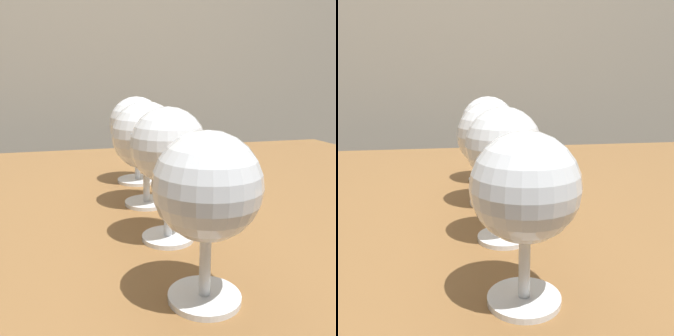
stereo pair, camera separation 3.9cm
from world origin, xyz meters
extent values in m
cube|color=brown|center=(0.00, 0.00, 0.73)|extent=(1.26, 0.79, 0.03)
cylinder|color=brown|center=(0.57, 0.33, 0.36)|extent=(0.06, 0.06, 0.72)
cylinder|color=white|center=(0.05, -0.28, 0.75)|extent=(0.06, 0.06, 0.00)
cylinder|color=white|center=(0.05, -0.28, 0.78)|extent=(0.01, 0.01, 0.06)
sphere|color=white|center=(0.05, -0.28, 0.84)|extent=(0.08, 0.08, 0.08)
ellipsoid|color=beige|center=(0.05, -0.28, 0.84)|extent=(0.07, 0.07, 0.04)
cylinder|color=white|center=(0.05, -0.16, 0.75)|extent=(0.06, 0.06, 0.00)
cylinder|color=white|center=(0.05, -0.16, 0.79)|extent=(0.01, 0.01, 0.07)
sphere|color=white|center=(0.05, -0.16, 0.85)|extent=(0.08, 0.08, 0.08)
ellipsoid|color=pink|center=(0.05, -0.16, 0.85)|extent=(0.07, 0.07, 0.04)
cylinder|color=white|center=(0.05, -0.04, 0.75)|extent=(0.06, 0.06, 0.00)
cylinder|color=white|center=(0.05, -0.04, 0.78)|extent=(0.01, 0.01, 0.06)
sphere|color=white|center=(0.05, -0.04, 0.84)|extent=(0.09, 0.09, 0.09)
ellipsoid|color=#470A16|center=(0.05, -0.04, 0.84)|extent=(0.08, 0.08, 0.04)
cylinder|color=white|center=(0.06, 0.07, 0.75)|extent=(0.07, 0.07, 0.00)
cylinder|color=white|center=(0.06, 0.07, 0.78)|extent=(0.01, 0.01, 0.06)
sphere|color=white|center=(0.06, 0.07, 0.84)|extent=(0.09, 0.09, 0.09)
ellipsoid|color=#EACC66|center=(0.06, 0.07, 0.84)|extent=(0.08, 0.08, 0.04)
camera|label=1|loc=(-0.04, -0.53, 0.91)|focal=40.07mm
camera|label=2|loc=(0.00, -0.54, 0.91)|focal=40.07mm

